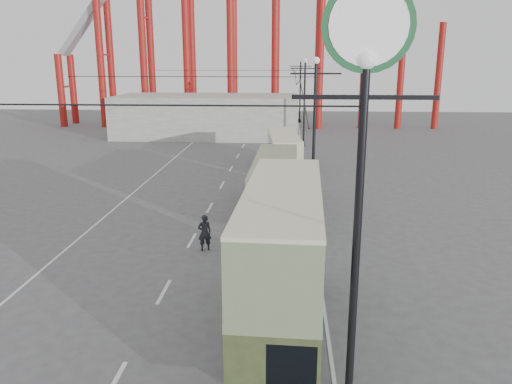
# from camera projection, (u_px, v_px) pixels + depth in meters

# --- Properties ---
(ground) EXTENTS (160.00, 160.00, 0.00)m
(ground) POSITION_uv_depth(u_px,v_px,m) (164.00, 347.00, 16.31)
(ground) COLOR #4E4E51
(ground) RESTS_ON ground
(road_markings) EXTENTS (12.52, 120.00, 0.01)m
(road_markings) POSITION_uv_depth(u_px,v_px,m) (220.00, 193.00, 35.37)
(road_markings) COLOR silver
(road_markings) RESTS_ON ground
(lamp_post_near) EXTENTS (3.20, 0.44, 10.80)m
(lamp_post_near) POSITION_uv_depth(u_px,v_px,m) (363.00, 117.00, 11.06)
(lamp_post_near) COLOR black
(lamp_post_near) RESTS_ON ground
(lamp_post_mid) EXTENTS (3.20, 0.44, 9.32)m
(lamp_post_mid) POSITION_uv_depth(u_px,v_px,m) (314.00, 131.00, 32.14)
(lamp_post_mid) COLOR black
(lamp_post_mid) RESTS_ON ground
(lamp_post_far) EXTENTS (3.20, 0.44, 9.32)m
(lamp_post_far) POSITION_uv_depth(u_px,v_px,m) (304.00, 103.00, 53.37)
(lamp_post_far) COLOR black
(lamp_post_far) RESTS_ON ground
(lamp_post_distant) EXTENTS (3.20, 0.44, 9.32)m
(lamp_post_distant) POSITION_uv_depth(u_px,v_px,m) (300.00, 91.00, 74.59)
(lamp_post_distant) COLOR black
(lamp_post_distant) RESTS_ON ground
(fairground_shed) EXTENTS (22.00, 10.00, 5.00)m
(fairground_shed) POSITION_uv_depth(u_px,v_px,m) (208.00, 116.00, 61.40)
(fairground_shed) COLOR gray
(fairground_shed) RESTS_ON ground
(double_decker_bus) EXTENTS (2.77, 9.67, 5.15)m
(double_decker_bus) POSITION_uv_depth(u_px,v_px,m) (282.00, 254.00, 16.53)
(double_decker_bus) COLOR #344022
(double_decker_bus) RESTS_ON ground
(single_decker_green) EXTENTS (2.80, 11.44, 3.22)m
(single_decker_green) POSITION_uv_depth(u_px,v_px,m) (275.00, 181.00, 30.99)
(single_decker_green) COLOR gray
(single_decker_green) RESTS_ON ground
(single_decker_cream) EXTENTS (3.27, 9.63, 2.94)m
(single_decker_cream) POSITION_uv_depth(u_px,v_px,m) (284.00, 149.00, 43.54)
(single_decker_cream) COLOR beige
(single_decker_cream) RESTS_ON ground
(pedestrian) EXTENTS (0.77, 0.63, 1.83)m
(pedestrian) POSITION_uv_depth(u_px,v_px,m) (205.00, 233.00, 24.46)
(pedestrian) COLOR black
(pedestrian) RESTS_ON ground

